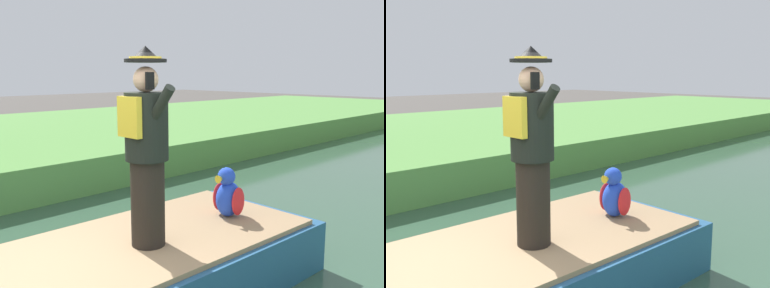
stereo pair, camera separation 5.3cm
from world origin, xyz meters
TOP-DOWN VIEW (x-y plane):
  - boat at (0.00, 0.89)m, footprint 1.95×4.26m
  - person_pirate at (0.15, 1.05)m, footprint 0.61×0.42m
  - parrot_plush at (0.15, 2.22)m, footprint 0.36×0.35m

SIDE VIEW (x-z plane):
  - boat at x=0.00m, z-range 0.10..0.71m
  - parrot_plush at x=0.15m, z-range 0.67..1.24m
  - person_pirate at x=0.15m, z-range 0.71..2.56m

